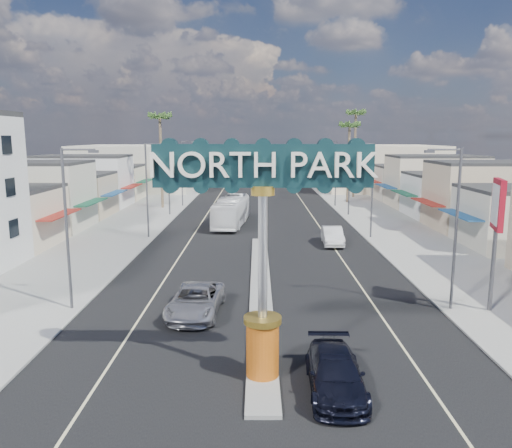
{
  "coord_description": "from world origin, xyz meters",
  "views": [
    {
      "loc": [
        -0.21,
        -16.65,
        9.59
      ],
      "look_at": [
        -0.29,
        12.82,
        4.4
      ],
      "focal_mm": 35.0,
      "sensor_mm": 36.0,
      "label": 1
    }
  ],
  "objects_px": {
    "traffic_signal_right": "(334,181)",
    "car_parked_right": "(332,236)",
    "streetlight_l_mid": "(148,185)",
    "suv_left": "(196,301)",
    "palm_right_far": "(356,118)",
    "city_bus": "(231,211)",
    "streetlight_l_near": "(69,221)",
    "streetlight_r_far": "(335,170)",
    "bank_pylon_sign": "(497,212)",
    "gateway_sign": "(263,234)",
    "traffic_signal_left": "(184,181)",
    "streetlight_r_near": "(454,221)",
    "palm_left_far": "(160,122)",
    "suv_right": "(335,373)",
    "streetlight_r_mid": "(371,185)",
    "streetlight_l_far": "(183,170)",
    "palm_right_mid": "(350,129)"
  },
  "relations": [
    {
      "from": "palm_left_far",
      "to": "suv_right",
      "type": "height_order",
      "value": "palm_left_far"
    },
    {
      "from": "streetlight_r_far",
      "to": "city_bus",
      "type": "xyz_separation_m",
      "value": [
        -13.47,
        -14.94,
        -3.51
      ]
    },
    {
      "from": "streetlight_l_mid",
      "to": "city_bus",
      "type": "relative_size",
      "value": 0.81
    },
    {
      "from": "gateway_sign",
      "to": "streetlight_r_far",
      "type": "relative_size",
      "value": 1.02
    },
    {
      "from": "palm_right_far",
      "to": "streetlight_l_near",
      "type": "bearing_deg",
      "value": -116.06
    },
    {
      "from": "streetlight_r_far",
      "to": "bank_pylon_sign",
      "type": "relative_size",
      "value": 1.24
    },
    {
      "from": "traffic_signal_left",
      "to": "palm_left_far",
      "type": "xyz_separation_m",
      "value": [
        -3.82,
        6.01,
        7.22
      ]
    },
    {
      "from": "palm_right_far",
      "to": "city_bus",
      "type": "height_order",
      "value": "palm_right_far"
    },
    {
      "from": "traffic_signal_right",
      "to": "palm_right_far",
      "type": "bearing_deg",
      "value": 72.1
    },
    {
      "from": "gateway_sign",
      "to": "car_parked_right",
      "type": "xyz_separation_m",
      "value": [
        6.53,
        25.15,
        -5.12
      ]
    },
    {
      "from": "traffic_signal_right",
      "to": "streetlight_l_mid",
      "type": "distance_m",
      "value": 24.11
    },
    {
      "from": "gateway_sign",
      "to": "suv_right",
      "type": "xyz_separation_m",
      "value": [
        2.75,
        -1.01,
        -5.2
      ]
    },
    {
      "from": "traffic_signal_right",
      "to": "car_parked_right",
      "type": "relative_size",
      "value": 1.23
    },
    {
      "from": "streetlight_l_far",
      "to": "palm_right_far",
      "type": "bearing_deg",
      "value": 21.46
    },
    {
      "from": "palm_left_far",
      "to": "suv_right",
      "type": "distance_m",
      "value": 52.61
    },
    {
      "from": "palm_left_far",
      "to": "bank_pylon_sign",
      "type": "xyz_separation_m",
      "value": [
        25.63,
        -40.27,
        -5.9
      ]
    },
    {
      "from": "gateway_sign",
      "to": "traffic_signal_right",
      "type": "relative_size",
      "value": 1.53
    },
    {
      "from": "palm_right_far",
      "to": "bank_pylon_sign",
      "type": "distance_m",
      "value": 52.77
    },
    {
      "from": "palm_right_far",
      "to": "city_bus",
      "type": "relative_size",
      "value": 1.26
    },
    {
      "from": "traffic_signal_right",
      "to": "streetlight_r_far",
      "type": "height_order",
      "value": "streetlight_r_far"
    },
    {
      "from": "suv_left",
      "to": "bank_pylon_sign",
      "type": "xyz_separation_m",
      "value": [
        16.19,
        0.45,
        4.81
      ]
    },
    {
      "from": "streetlight_l_far",
      "to": "suv_right",
      "type": "distance_m",
      "value": 52.88
    },
    {
      "from": "suv_right",
      "to": "city_bus",
      "type": "distance_m",
      "value": 36.56
    },
    {
      "from": "streetlight_r_near",
      "to": "car_parked_right",
      "type": "relative_size",
      "value": 1.85
    },
    {
      "from": "streetlight_l_mid",
      "to": "streetlight_r_near",
      "type": "bearing_deg",
      "value": -43.79
    },
    {
      "from": "streetlight_l_far",
      "to": "bank_pylon_sign",
      "type": "height_order",
      "value": "streetlight_l_far"
    },
    {
      "from": "traffic_signal_right",
      "to": "streetlight_l_far",
      "type": "height_order",
      "value": "streetlight_l_far"
    },
    {
      "from": "streetlight_l_far",
      "to": "palm_right_mid",
      "type": "bearing_deg",
      "value": 9.69
    },
    {
      "from": "streetlight_r_mid",
      "to": "streetlight_l_near",
      "type": "bearing_deg",
      "value": -136.21
    },
    {
      "from": "streetlight_l_mid",
      "to": "bank_pylon_sign",
      "type": "height_order",
      "value": "streetlight_l_mid"
    },
    {
      "from": "streetlight_r_near",
      "to": "palm_left_far",
      "type": "bearing_deg",
      "value": 120.36
    },
    {
      "from": "traffic_signal_left",
      "to": "palm_right_far",
      "type": "height_order",
      "value": "palm_right_far"
    },
    {
      "from": "bank_pylon_sign",
      "to": "streetlight_l_mid",
      "type": "bearing_deg",
      "value": 154.06
    },
    {
      "from": "streetlight_l_near",
      "to": "bank_pylon_sign",
      "type": "distance_m",
      "value": 23.07
    },
    {
      "from": "palm_right_mid",
      "to": "streetlight_r_mid",
      "type": "bearing_deg",
      "value": -95.64
    },
    {
      "from": "gateway_sign",
      "to": "traffic_signal_left",
      "type": "height_order",
      "value": "gateway_sign"
    },
    {
      "from": "traffic_signal_left",
      "to": "palm_right_mid",
      "type": "height_order",
      "value": "palm_right_mid"
    },
    {
      "from": "streetlight_r_far",
      "to": "traffic_signal_right",
      "type": "bearing_deg",
      "value": -98.86
    },
    {
      "from": "streetlight_l_mid",
      "to": "streetlight_l_near",
      "type": "bearing_deg",
      "value": -90.0
    },
    {
      "from": "streetlight_r_mid",
      "to": "bank_pylon_sign",
      "type": "xyz_separation_m",
      "value": [
        2.2,
        -20.27,
        0.53
      ]
    },
    {
      "from": "streetlight_l_mid",
      "to": "suv_left",
      "type": "height_order",
      "value": "streetlight_l_mid"
    },
    {
      "from": "streetlight_l_far",
      "to": "bank_pylon_sign",
      "type": "distance_m",
      "value": 48.16
    },
    {
      "from": "streetlight_r_mid",
      "to": "palm_right_far",
      "type": "xyz_separation_m",
      "value": [
        4.57,
        32.0,
        7.32
      ]
    },
    {
      "from": "streetlight_l_near",
      "to": "palm_right_far",
      "type": "height_order",
      "value": "palm_right_far"
    },
    {
      "from": "traffic_signal_right",
      "to": "car_parked_right",
      "type": "distance_m",
      "value": 17.42
    },
    {
      "from": "gateway_sign",
      "to": "city_bus",
      "type": "height_order",
      "value": "gateway_sign"
    },
    {
      "from": "streetlight_l_far",
      "to": "city_bus",
      "type": "distance_m",
      "value": 17.04
    },
    {
      "from": "suv_right",
      "to": "traffic_signal_right",
      "type": "bearing_deg",
      "value": 82.98
    },
    {
      "from": "streetlight_l_near",
      "to": "suv_right",
      "type": "distance_m",
      "value": 16.55
    },
    {
      "from": "traffic_signal_right",
      "to": "streetlight_r_far",
      "type": "bearing_deg",
      "value": 81.14
    }
  ]
}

